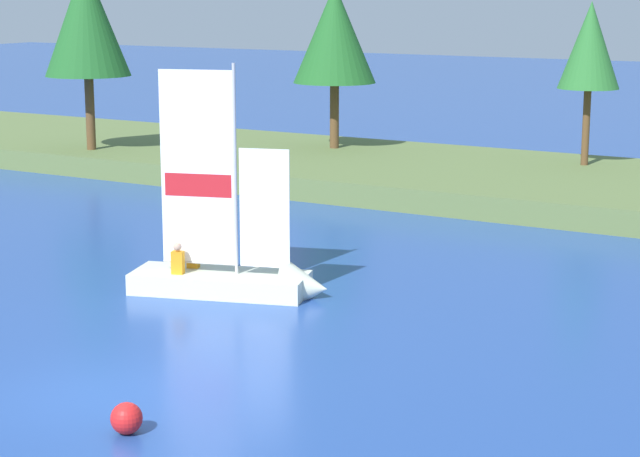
{
  "coord_description": "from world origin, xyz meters",
  "views": [
    {
      "loc": [
        12.95,
        -14.6,
        7.11
      ],
      "look_at": [
        -1.17,
        9.46,
        1.2
      ],
      "focal_mm": 63.66,
      "sensor_mm": 36.0,
      "label": 1
    }
  ],
  "objects_px": {
    "shoreline_tree_left": "(86,20)",
    "shoreline_tree_midleft": "(335,34)",
    "channel_buoy": "(127,418)",
    "shoreline_tree_centre": "(590,46)",
    "sailboat": "(248,276)"
  },
  "relations": [
    {
      "from": "channel_buoy",
      "to": "shoreline_tree_left",
      "type": "bearing_deg",
      "value": 132.64
    },
    {
      "from": "shoreline_tree_centre",
      "to": "channel_buoy",
      "type": "relative_size",
      "value": 11.13
    },
    {
      "from": "shoreline_tree_midleft",
      "to": "sailboat",
      "type": "height_order",
      "value": "shoreline_tree_midleft"
    },
    {
      "from": "shoreline_tree_left",
      "to": "shoreline_tree_centre",
      "type": "relative_size",
      "value": 1.25
    },
    {
      "from": "shoreline_tree_left",
      "to": "channel_buoy",
      "type": "distance_m",
      "value": 28.89
    },
    {
      "from": "shoreline_tree_midleft",
      "to": "shoreline_tree_left",
      "type": "bearing_deg",
      "value": -146.97
    },
    {
      "from": "channel_buoy",
      "to": "shoreline_tree_centre",
      "type": "bearing_deg",
      "value": 91.9
    },
    {
      "from": "shoreline_tree_midleft",
      "to": "sailboat",
      "type": "xyz_separation_m",
      "value": [
        7.92,
        -18.01,
        -4.9
      ]
    },
    {
      "from": "shoreline_tree_left",
      "to": "channel_buoy",
      "type": "bearing_deg",
      "value": -47.36
    },
    {
      "from": "shoreline_tree_midleft",
      "to": "channel_buoy",
      "type": "height_order",
      "value": "shoreline_tree_midleft"
    },
    {
      "from": "shoreline_tree_midleft",
      "to": "sailboat",
      "type": "distance_m",
      "value": 20.27
    },
    {
      "from": "shoreline_tree_left",
      "to": "shoreline_tree_midleft",
      "type": "bearing_deg",
      "value": 33.03
    },
    {
      "from": "shoreline_tree_midleft",
      "to": "channel_buoy",
      "type": "xyz_separation_m",
      "value": [
        11.02,
        -26.16,
        -5.08
      ]
    },
    {
      "from": "shoreline_tree_centre",
      "to": "sailboat",
      "type": "distance_m",
      "value": 19.4
    },
    {
      "from": "shoreline_tree_left",
      "to": "shoreline_tree_midleft",
      "type": "height_order",
      "value": "shoreline_tree_left"
    }
  ]
}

